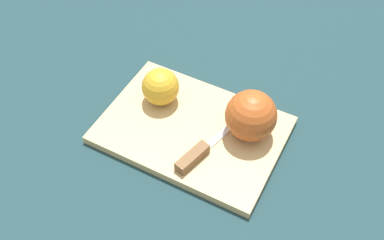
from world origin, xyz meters
The scene contains 6 objects.
ground_plane centered at (0.00, 0.00, 0.00)m, with size 4.00×4.00×0.00m, color #193338.
cutting_board centered at (0.00, 0.00, 0.01)m, with size 0.36×0.28×0.02m.
apple_half_left centered at (-0.09, 0.01, 0.05)m, with size 0.07×0.07×0.07m.
apple_half_right centered at (0.08, 0.06, 0.06)m, with size 0.09×0.09×0.09m.
knife centered at (0.05, -0.04, 0.02)m, with size 0.03×0.18×0.02m.
apple_slice centered at (0.08, 0.08, 0.02)m, with size 0.05×0.05×0.00m.
Camera 1 is at (0.32, -0.39, 0.64)m, focal length 42.00 mm.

